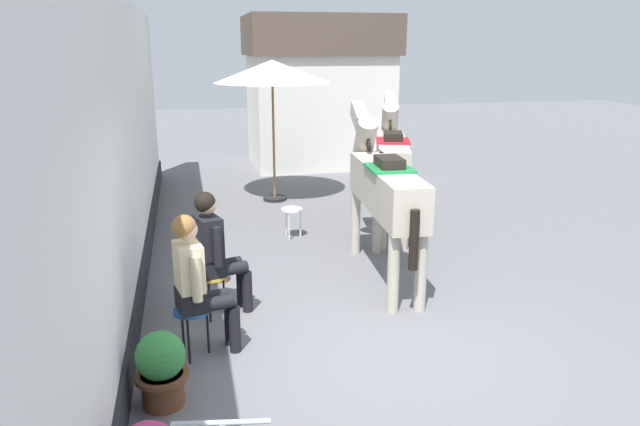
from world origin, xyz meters
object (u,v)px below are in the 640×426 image
(seated_visitor_far, at_px, (215,247))
(saddled_horse_near, at_px, (383,186))
(satchel_bag, at_px, (215,274))
(saddled_horse_far, at_px, (392,156))
(cafe_parasol, at_px, (272,72))
(flower_planter_middle, at_px, (161,368))
(spare_stool_white, at_px, (292,212))
(seated_visitor_near, at_px, (197,278))

(seated_visitor_far, xyz_separation_m, saddled_horse_near, (2.10, 0.73, 0.38))
(seated_visitor_far, distance_m, satchel_bag, 1.17)
(seated_visitor_far, distance_m, saddled_horse_near, 2.26)
(seated_visitor_far, xyz_separation_m, saddled_horse_far, (2.89, 2.66, 0.38))
(saddled_horse_far, relative_size, cafe_parasol, 1.13)
(flower_planter_middle, xyz_separation_m, satchel_bag, (0.56, 2.54, -0.23))
(flower_planter_middle, height_order, spare_stool_white, flower_planter_middle)
(saddled_horse_far, relative_size, satchel_bag, 10.37)
(saddled_horse_near, xyz_separation_m, spare_stool_white, (-0.84, 1.75, -0.76))
(saddled_horse_far, height_order, satchel_bag, saddled_horse_far)
(flower_planter_middle, distance_m, spare_stool_white, 4.44)
(cafe_parasol, bearing_deg, saddled_horse_far, -53.93)
(spare_stool_white, xyz_separation_m, satchel_bag, (-1.24, -1.52, -0.30))
(flower_planter_middle, bearing_deg, saddled_horse_near, 41.25)
(seated_visitor_far, bearing_deg, seated_visitor_near, -104.32)
(saddled_horse_near, xyz_separation_m, satchel_bag, (-2.08, 0.23, -1.06))
(seated_visitor_far, relative_size, saddled_horse_far, 0.48)
(spare_stool_white, distance_m, satchel_bag, 1.98)
(satchel_bag, bearing_deg, seated_visitor_near, -92.58)
(cafe_parasol, bearing_deg, satchel_bag, -109.15)
(flower_planter_middle, height_order, satchel_bag, flower_planter_middle)
(seated_visitor_far, height_order, flower_planter_middle, seated_visitor_far)
(seated_visitor_far, bearing_deg, flower_planter_middle, -108.68)
(seated_visitor_near, bearing_deg, seated_visitor_far, 75.68)
(flower_planter_middle, relative_size, satchel_bag, 2.29)
(seated_visitor_near, xyz_separation_m, flower_planter_middle, (-0.32, -0.75, -0.44))
(spare_stool_white, relative_size, satchel_bag, 1.64)
(saddled_horse_far, bearing_deg, seated_visitor_near, -131.64)
(seated_visitor_near, xyz_separation_m, satchel_bag, (0.24, 1.79, -0.68))
(seated_visitor_near, height_order, seated_visitor_far, same)
(cafe_parasol, xyz_separation_m, spare_stool_white, (-0.09, -2.31, -1.96))
(saddled_horse_near, xyz_separation_m, flower_planter_middle, (-2.64, -2.31, -0.82))
(saddled_horse_far, distance_m, cafe_parasol, 2.88)
(seated_visitor_far, relative_size, saddled_horse_near, 0.46)
(saddled_horse_near, bearing_deg, seated_visitor_near, -146.04)
(seated_visitor_near, distance_m, saddled_horse_near, 2.82)
(seated_visitor_far, bearing_deg, saddled_horse_far, 42.63)
(seated_visitor_near, xyz_separation_m, saddled_horse_far, (3.11, 3.49, 0.38))
(flower_planter_middle, xyz_separation_m, cafe_parasol, (1.89, 6.36, 2.03))
(saddled_horse_far, xyz_separation_m, flower_planter_middle, (-3.43, -4.25, -0.82))
(saddled_horse_near, height_order, satchel_bag, saddled_horse_near)
(seated_visitor_near, xyz_separation_m, seated_visitor_far, (0.21, 0.83, 0.00))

